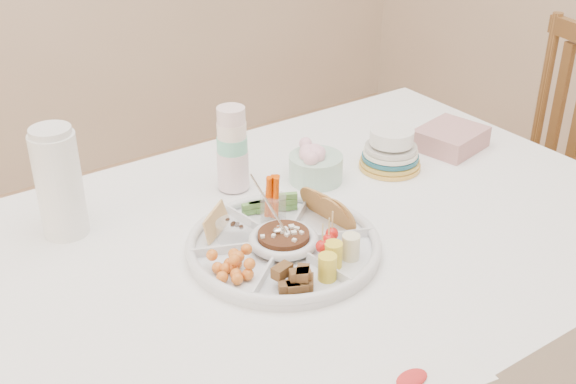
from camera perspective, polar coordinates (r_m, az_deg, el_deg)
dining_table at (r=1.73m, az=1.04°, el=-13.99°), size 1.52×1.02×0.76m
chair at (r=2.38m, az=18.30°, el=0.58°), size 0.48×0.48×0.97m
party_tray at (r=1.43m, az=-0.35°, el=-4.04°), size 0.49×0.49×0.04m
bean_dip at (r=1.42m, az=-0.35°, el=-3.79°), size 0.13×0.13×0.04m
tortillas at (r=1.49m, az=3.34°, el=-1.50°), size 0.14×0.14×0.06m
carrot_cucumber at (r=1.51m, az=-1.41°, el=-0.11°), size 0.14×0.14×0.10m
pita_raisins at (r=1.45m, az=-5.25°, el=-2.49°), size 0.13×0.13×0.05m
cherries at (r=1.35m, az=-4.45°, el=-5.59°), size 0.13×0.13×0.04m
granola_chunks at (r=1.31m, az=0.87°, el=-6.56°), size 0.13×0.13×0.04m
banana_tomato at (r=1.38m, az=4.81°, el=-3.63°), size 0.15×0.15×0.09m
cup_stack at (r=1.63m, az=-4.42°, el=3.37°), size 0.08×0.08×0.20m
thermos at (r=1.51m, az=-17.67°, el=0.83°), size 0.09×0.09×0.24m
flower_bowl at (r=1.68m, az=2.22°, el=2.37°), size 0.13×0.13×0.09m
napkin_stack at (r=1.90m, az=12.73°, el=4.16°), size 0.19×0.17×0.05m
plate_stack at (r=1.76m, az=8.12°, el=3.31°), size 0.17×0.17×0.10m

